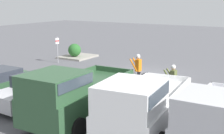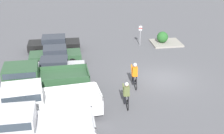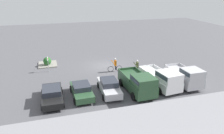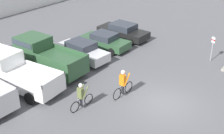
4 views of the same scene
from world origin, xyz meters
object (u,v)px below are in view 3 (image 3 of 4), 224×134
pickup_truck_2 (138,82)px  sedan_1 (82,90)px  cyclist_1 (137,66)px  sedan_2 (52,94)px  fire_lane_sign (48,62)px  sedan_0 (109,86)px  pickup_truck_0 (186,76)px  pickup_truck_1 (162,78)px  shrub (47,61)px  cyclist_0 (115,65)px

pickup_truck_2 → sedan_1: (5.61, -0.87, -0.48)m
sedan_1 → cyclist_1: cyclist_1 is taller
sedan_2 → fire_lane_sign: size_ratio=2.28×
sedan_0 → pickup_truck_0: bearing=175.3°
pickup_truck_1 → sedan_1: (8.45, -0.56, -0.46)m
shrub → sedan_1: bearing=106.8°
pickup_truck_2 → cyclist_0: (0.44, -6.46, -0.26)m
pickup_truck_1 → fire_lane_sign: 14.25m
pickup_truck_2 → cyclist_0: pickup_truck_2 is taller
pickup_truck_0 → fire_lane_sign: bearing=-31.5°
sedan_0 → cyclist_1: (-4.92, -4.52, 0.10)m
sedan_2 → cyclist_0: (-7.98, -5.73, 0.21)m
pickup_truck_1 → cyclist_0: bearing=-61.9°
pickup_truck_0 → sedan_0: pickup_truck_0 is taller
pickup_truck_0 → fire_lane_sign: 16.62m
pickup_truck_0 → cyclist_1: pickup_truck_0 is taller
sedan_0 → pickup_truck_1: bearing=174.6°
pickup_truck_2 → shrub: size_ratio=5.09×
pickup_truck_2 → cyclist_1: 5.77m
sedan_0 → sedan_1: bearing=-0.5°
sedan_0 → shrub: size_ratio=4.25×
sedan_2 → cyclist_0: bearing=-144.3°
sedan_2 → pickup_truck_0: bearing=177.6°
sedan_1 → sedan_0: bearing=179.5°
sedan_2 → cyclist_0: size_ratio=2.48×
pickup_truck_1 → cyclist_1: pickup_truck_1 is taller
pickup_truck_2 → cyclist_0: bearing=-86.1°
cyclist_0 → shrub: cyclist_0 is taller
sedan_2 → fire_lane_sign: bearing=-88.8°
pickup_truck_0 → cyclist_1: size_ratio=2.68×
pickup_truck_0 → cyclist_1: 6.28m
pickup_truck_0 → sedan_1: (11.20, -0.72, -0.48)m
sedan_2 → sedan_1: bearing=-177.2°
pickup_truck_1 → sedan_1: pickup_truck_1 is taller
cyclist_1 → fire_lane_sign: 11.24m
pickup_truck_2 → sedan_2: 8.46m
pickup_truck_1 → cyclist_1: (0.74, -5.05, -0.32)m
sedan_1 → sedan_2: sedan_2 is taller
cyclist_0 → cyclist_1: size_ratio=1.05×
cyclist_1 → pickup_truck_2: bearing=68.6°
pickup_truck_0 → pickup_truck_1: bearing=-3.4°
pickup_truck_0 → sedan_0: size_ratio=1.05×
fire_lane_sign → shrub: (0.10, -2.24, -0.55)m
sedan_0 → fire_lane_sign: size_ratio=2.25×
pickup_truck_1 → sedan_1: bearing=-3.8°
fire_lane_sign → cyclist_1: bearing=162.0°
fire_lane_sign → shrub: 2.31m
sedan_2 → cyclist_1: cyclist_1 is taller
sedan_2 → shrub: bearing=-88.5°
pickup_truck_0 → pickup_truck_2: pickup_truck_0 is taller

